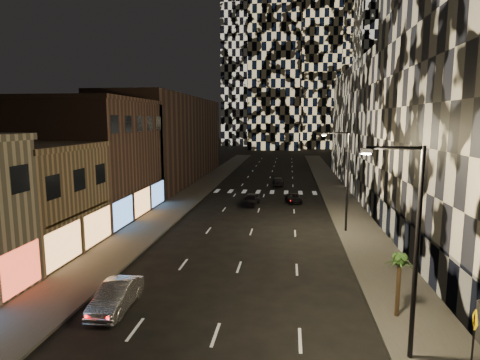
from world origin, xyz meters
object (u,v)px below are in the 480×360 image
(streetlight_near, at_px, (411,239))
(car_dark_midlane, at_px, (251,199))
(streetlight_far, at_px, (345,174))
(ped_sign, at_px, (474,330))
(car_dark_rightlane, at_px, (294,198))
(palm_tree, at_px, (400,265))
(car_silver_parked, at_px, (116,296))
(car_dark_oncoming, at_px, (278,181))

(streetlight_near, distance_m, car_dark_midlane, 32.44)
(streetlight_near, height_order, streetlight_far, same)
(streetlight_near, relative_size, ped_sign, 3.40)
(car_dark_midlane, bearing_deg, car_dark_rightlane, 30.97)
(streetlight_far, height_order, palm_tree, streetlight_far)
(streetlight_far, distance_m, palm_tree, 16.46)
(palm_tree, bearing_deg, car_silver_parked, -176.82)
(car_dark_oncoming, relative_size, palm_tree, 1.32)
(car_dark_oncoming, bearing_deg, car_silver_parked, 79.35)
(streetlight_near, height_order, car_dark_oncoming, streetlight_near)
(streetlight_near, bearing_deg, car_dark_oncoming, 98.27)
(streetlight_far, height_order, car_silver_parked, streetlight_far)
(car_dark_midlane, bearing_deg, ped_sign, -63.22)
(car_dark_rightlane, bearing_deg, car_silver_parked, -114.12)
(palm_tree, bearing_deg, streetlight_near, -99.79)
(car_dark_oncoming, bearing_deg, ped_sign, 100.10)
(car_silver_parked, xyz_separation_m, car_dark_rightlane, (9.80, 30.14, -0.20))
(streetlight_near, relative_size, car_dark_midlane, 2.17)
(car_dark_oncoming, bearing_deg, streetlight_far, 103.56)
(car_dark_midlane, relative_size, palm_tree, 1.25)
(car_silver_parked, relative_size, car_dark_oncoming, 1.03)
(streetlight_far, bearing_deg, car_dark_midlane, 131.75)
(streetlight_far, distance_m, car_dark_oncoming, 27.32)
(streetlight_far, xyz_separation_m, car_silver_parked, (-14.15, -17.09, -4.61))
(streetlight_near, distance_m, car_silver_parked, 15.17)
(car_dark_oncoming, relative_size, car_dark_rightlane, 1.13)
(car_dark_oncoming, relative_size, ped_sign, 1.65)
(streetlight_far, distance_m, car_dark_rightlane, 14.58)
(ped_sign, xyz_separation_m, palm_tree, (-1.72, 4.52, 0.93))
(car_silver_parked, height_order, car_dark_rightlane, car_silver_parked)
(streetlight_near, height_order, car_dark_midlane, streetlight_near)
(palm_tree, bearing_deg, car_dark_rightlane, 99.68)
(streetlight_near, bearing_deg, palm_tree, 80.21)
(car_silver_parked, xyz_separation_m, palm_tree, (14.80, 0.82, 2.14))
(car_dark_rightlane, distance_m, ped_sign, 34.52)
(streetlight_near, distance_m, streetlight_far, 20.00)
(streetlight_near, bearing_deg, car_dark_rightlane, 97.51)
(streetlight_near, relative_size, car_dark_oncoming, 2.06)
(car_silver_parked, distance_m, ped_sign, 16.97)
(streetlight_near, height_order, palm_tree, streetlight_near)
(streetlight_near, height_order, car_dark_rightlane, streetlight_near)
(streetlight_far, bearing_deg, ped_sign, -83.52)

